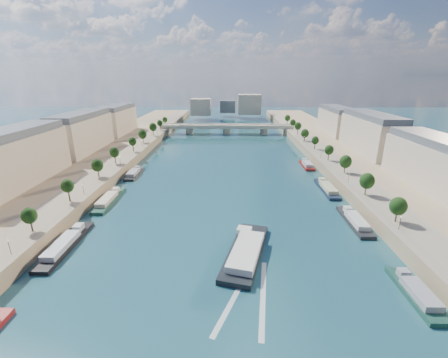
{
  "coord_description": "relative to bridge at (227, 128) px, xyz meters",
  "views": [
    {
      "loc": [
        2.61,
        -34.11,
        48.07
      ],
      "look_at": [
        0.25,
        89.39,
        5.0
      ],
      "focal_mm": 24.0,
      "sensor_mm": 36.0,
      "label": 1
    }
  ],
  "objects": [
    {
      "name": "moored_barges_left",
      "position": [
        -45.5,
        -181.23,
        -4.24
      ],
      "size": [
        5.0,
        154.36,
        3.6
      ],
      "color": "#182335",
      "rests_on": "ground"
    },
    {
      "name": "lamps_right",
      "position": [
        52.5,
        -117.16,
        2.7
      ],
      "size": [
        0.36,
        200.36,
        4.28
      ],
      "color": "black",
      "rests_on": "ground"
    },
    {
      "name": "quay_left",
      "position": [
        -72.0,
        -122.16,
        -2.58
      ],
      "size": [
        44.0,
        520.0,
        5.0
      ],
      "primitive_type": "cube",
      "color": "#9E8460",
      "rests_on": "ground"
    },
    {
      "name": "quay_right",
      "position": [
        72.0,
        -122.16,
        -2.58
      ],
      "size": [
        44.0,
        520.0,
        5.0
      ],
      "primitive_type": "cube",
      "color": "#9E8460",
      "rests_on": "ground"
    },
    {
      "name": "buildings_left",
      "position": [
        -85.0,
        -110.16,
        11.37
      ],
      "size": [
        16.0,
        226.0,
        23.2
      ],
      "color": "#B8A58E",
      "rests_on": "ground"
    },
    {
      "name": "buildings_right",
      "position": [
        85.0,
        -110.16,
        11.37
      ],
      "size": [
        16.0,
        226.0,
        23.2
      ],
      "color": "#B8A58E",
      "rests_on": "ground"
    },
    {
      "name": "bridge",
      "position": [
        0.0,
        0.0,
        0.0
      ],
      "size": [
        112.0,
        12.0,
        8.15
      ],
      "color": "#C1B79E",
      "rests_on": "ground"
    },
    {
      "name": "ground",
      "position": [
        0.0,
        -122.16,
        -5.08
      ],
      "size": [
        700.0,
        700.0,
        0.0
      ],
      "primitive_type": "plane",
      "color": "#0D3539",
      "rests_on": "ground"
    },
    {
      "name": "moored_barges_right",
      "position": [
        45.5,
        -166.57,
        -4.24
      ],
      "size": [
        5.0,
        156.22,
        3.6
      ],
      "color": "black",
      "rests_on": "ground"
    },
    {
      "name": "wake",
      "position": [
        7.31,
        -200.02,
        -5.06
      ],
      "size": [
        13.92,
        25.94,
        0.04
      ],
      "color": "silver",
      "rests_on": "ground"
    },
    {
      "name": "skyline",
      "position": [
        3.19,
        97.36,
        9.57
      ],
      "size": [
        79.0,
        42.0,
        22.0
      ],
      "color": "#B8A58E",
      "rests_on": "ground"
    },
    {
      "name": "pave_left",
      "position": [
        -57.0,
        -122.16,
        -0.03
      ],
      "size": [
        14.0,
        520.0,
        0.1
      ],
      "primitive_type": "cube",
      "color": "gray",
      "rests_on": "quay_left"
    },
    {
      "name": "trees_left",
      "position": [
        -55.0,
        -120.16,
        5.39
      ],
      "size": [
        4.8,
        268.8,
        8.26
      ],
      "color": "#382B1E",
      "rests_on": "ground"
    },
    {
      "name": "tour_barge",
      "position": [
        7.31,
        -183.48,
        -3.9
      ],
      "size": [
        15.75,
        31.27,
        4.08
      ],
      "rotation": [
        0.0,
        0.0,
        -0.25
      ],
      "color": "black",
      "rests_on": "ground"
    },
    {
      "name": "pave_right",
      "position": [
        57.0,
        -122.16,
        -0.03
      ],
      "size": [
        14.0,
        520.0,
        0.1
      ],
      "primitive_type": "cube",
      "color": "gray",
      "rests_on": "quay_right"
    },
    {
      "name": "lamps_left",
      "position": [
        -52.5,
        -132.16,
        2.7
      ],
      "size": [
        0.36,
        200.36,
        4.28
      ],
      "color": "black",
      "rests_on": "ground"
    },
    {
      "name": "trees_right",
      "position": [
        55.0,
        -112.16,
        5.39
      ],
      "size": [
        4.8,
        268.8,
        8.26
      ],
      "color": "#382B1E",
      "rests_on": "ground"
    }
  ]
}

